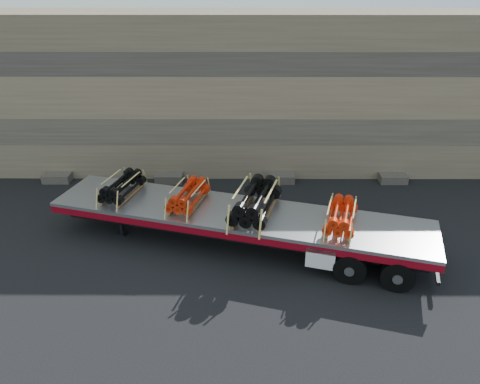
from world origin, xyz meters
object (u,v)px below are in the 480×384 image
(bundle_front, at_px, (122,187))
(bundle_midrear, at_px, (255,202))
(trailer, at_px, (237,228))
(bundle_midfront, at_px, (188,196))
(bundle_rear, at_px, (341,217))

(bundle_front, relative_size, bundle_midrear, 0.75)
(trailer, distance_m, bundle_midrear, 1.26)
(trailer, xyz_separation_m, bundle_midrear, (0.59, -0.17, 1.09))
(trailer, bearing_deg, bundle_midfront, 180.00)
(bundle_front, xyz_separation_m, bundle_midfront, (2.44, -0.70, -0.00))
(trailer, height_order, bundle_front, bundle_front)
(bundle_midfront, bearing_deg, bundle_rear, -0.00)
(bundle_front, distance_m, bundle_midfront, 2.53)
(trailer, xyz_separation_m, bundle_rear, (3.28, -0.94, 0.98))
(trailer, bearing_deg, bundle_front, 180.00)
(bundle_midfront, xyz_separation_m, bundle_rear, (4.98, -1.42, -0.00))
(bundle_midrear, bearing_deg, bundle_rear, -0.00)
(trailer, relative_size, bundle_midfront, 6.81)
(bundle_rear, bearing_deg, bundle_midrear, 180.00)
(bundle_front, relative_size, bundle_rear, 1.01)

